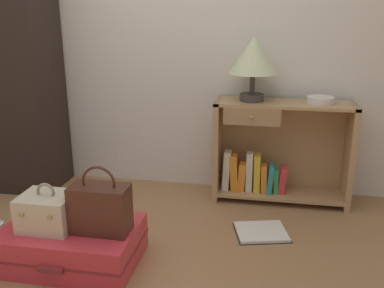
% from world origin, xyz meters
% --- Properties ---
extents(ground_plane, '(9.00, 9.00, 0.00)m').
position_xyz_m(ground_plane, '(0.00, 0.00, 0.00)').
color(ground_plane, '#9E7047').
extents(back_wall, '(6.40, 0.10, 2.60)m').
position_xyz_m(back_wall, '(0.00, 1.50, 1.30)').
color(back_wall, silver).
rests_on(back_wall, ground_plane).
extents(bookshelf, '(0.98, 0.32, 0.74)m').
position_xyz_m(bookshelf, '(0.88, 1.28, 0.35)').
color(bookshelf, tan).
rests_on(bookshelf, ground_plane).
extents(table_lamp, '(0.33, 0.33, 0.45)m').
position_xyz_m(table_lamp, '(0.70, 1.27, 1.05)').
color(table_lamp, '#3D3838').
rests_on(table_lamp, bookshelf).
extents(bowl, '(0.19, 0.19, 0.05)m').
position_xyz_m(bowl, '(1.17, 1.28, 0.76)').
color(bowl, silver).
rests_on(bowl, bookshelf).
extents(suitcase_large, '(0.74, 0.51, 0.22)m').
position_xyz_m(suitcase_large, '(-0.22, 0.21, 0.11)').
color(suitcase_large, '#D1333D').
rests_on(suitcase_large, ground_plane).
extents(train_case, '(0.28, 0.24, 0.26)m').
position_xyz_m(train_case, '(-0.33, 0.18, 0.32)').
color(train_case, beige).
rests_on(train_case, suitcase_large).
extents(handbag, '(0.31, 0.16, 0.37)m').
position_xyz_m(handbag, '(-0.03, 0.19, 0.36)').
color(handbag, '#472319').
rests_on(handbag, suitcase_large).
extents(open_book_on_floor, '(0.39, 0.35, 0.02)m').
position_xyz_m(open_book_on_floor, '(0.81, 0.72, 0.01)').
color(open_book_on_floor, white).
rests_on(open_book_on_floor, ground_plane).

